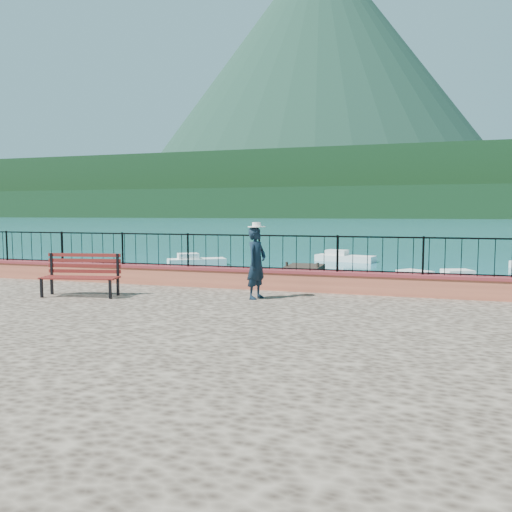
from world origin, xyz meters
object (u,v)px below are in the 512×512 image
Objects in this scene: park_bench at (81,284)px; boat_0 at (209,279)px; boat_3 at (197,259)px; boat_2 at (468,278)px; person at (257,263)px; boat_4 at (345,256)px; boat_1 at (425,280)px.

boat_0 is at bearing 81.53° from park_bench.
boat_0 and boat_3 have the same top height.
person is at bearing -138.24° from boat_2.
boat_4 is (3.99, 23.75, -1.12)m from park_bench.
person is at bearing 2.18° from park_bench.
person is at bearing -95.28° from boat_3.
boat_1 is at bearing -164.46° from boat_2.
park_bench is at bearing -95.20° from boat_0.
boat_0 is 11.82m from boat_2.
boat_0 is 1.11× the size of boat_3.
boat_3 is (-15.66, 4.95, 0.00)m from boat_2.
park_bench is at bearing -108.64° from boat_3.
park_bench is at bearing -150.00° from boat_2.
boat_1 is 0.96× the size of boat_4.
boat_2 is 16.42m from boat_3.
boat_1 is at bearing 7.82° from boat_0.
boat_1 and boat_3 have the same top height.
boat_3 is at bearing 141.11° from boat_2.
park_bench is 0.57× the size of boat_3.
boat_1 is (9.24, 2.49, 0.00)m from boat_0.
boat_0 is 14.80m from boat_4.
park_bench is 19.12m from boat_3.
boat_1 and boat_2 have the same top height.
person is at bearing -68.01° from boat_0.
boat_4 is (-0.47, 22.74, -1.70)m from person.
boat_4 is at bearing 152.12° from boat_1.
park_bench is 0.53× the size of boat_1.
person is at bearing -72.48° from boat_1.
boat_1 is 2.39m from boat_2.
boat_1 is (4.43, 11.07, -1.70)m from person.
park_bench is 0.51× the size of boat_0.
park_bench reaches higher than boat_1.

